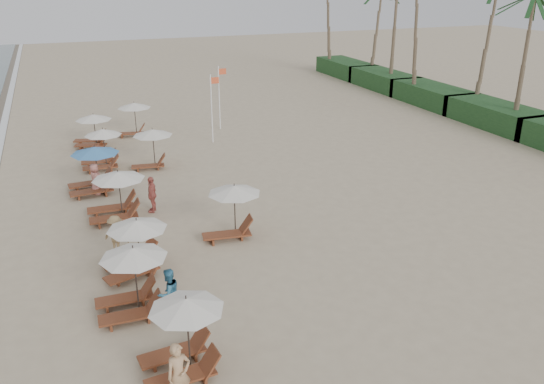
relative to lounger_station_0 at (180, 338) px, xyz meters
name	(u,v)px	position (x,y,z in m)	size (l,w,h in m)	color
ground	(301,280)	(5.14, 3.30, -1.10)	(160.00, 160.00, 0.00)	tan
shrub_hedge	(497,115)	(27.14, 17.80, -0.30)	(3.20, 53.00, 1.60)	#193D1C
lounger_station_0	(180,338)	(0.00, 0.00, 0.00)	(2.49, 2.09, 2.32)	brown
lounger_station_1	(129,282)	(-0.88, 3.44, 0.05)	(2.51, 2.18, 2.34)	brown
lounger_station_2	(132,247)	(-0.40, 6.14, -0.09)	(2.63, 2.43, 2.06)	brown
lounger_station_3	(114,196)	(-0.42, 11.33, -0.04)	(2.75, 2.34, 2.20)	brown
lounger_station_4	(92,171)	(-1.07, 15.05, 0.04)	(2.77, 2.39, 2.37)	brown
lounger_station_5	(100,150)	(-0.31, 18.71, -0.03)	(2.46, 2.07, 2.27)	brown
lounger_station_6	(91,130)	(-0.44, 23.32, -0.05)	(2.61, 2.36, 2.07)	brown
inland_station_0	(231,208)	(3.87, 7.58, 0.24)	(2.75, 2.24, 2.22)	brown
inland_station_1	(151,144)	(2.36, 17.66, 0.34)	(2.60, 2.24, 2.22)	brown
inland_station_2	(133,115)	(2.43, 24.91, 0.35)	(2.60, 2.24, 2.22)	brown
beachgoer_near	(179,374)	(-0.30, -1.16, -0.21)	(0.65, 0.43, 1.78)	tan
beachgoer_mid_a	(169,293)	(0.26, 2.83, -0.26)	(0.82, 0.64, 1.68)	teal
beachgoer_mid_b	(116,235)	(-0.79, 7.89, -0.30)	(1.04, 0.60, 1.60)	olive
beachgoer_far_a	(152,194)	(1.28, 11.48, -0.24)	(1.02, 0.42, 1.73)	#AA4D44
beachgoer_far_b	(95,179)	(-0.96, 14.77, -0.30)	(0.78, 0.51, 1.60)	#B86F64
flag_pole_near	(212,105)	(7.01, 21.37, 1.36)	(0.60, 0.08, 4.44)	silver
flag_pole_far	(220,95)	(8.41, 24.38, 1.37)	(0.60, 0.08, 4.45)	silver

